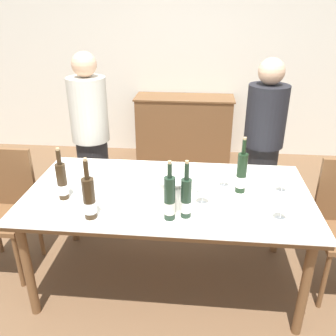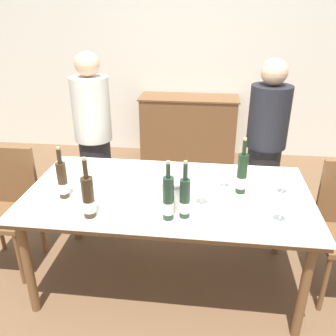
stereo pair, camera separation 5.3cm
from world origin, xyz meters
name	(u,v)px [view 1 (the left image)]	position (x,y,z in m)	size (l,w,h in m)	color
ground_plane	(168,278)	(0.00, 0.00, 0.00)	(12.00, 12.00, 0.00)	brown
back_wall	(188,48)	(0.00, 2.67, 1.40)	(8.00, 0.10, 2.80)	silver
sideboard_cabinet	(184,128)	(-0.02, 2.38, 0.42)	(1.27, 0.46, 0.84)	brown
dining_table	(168,200)	(0.00, 0.00, 0.69)	(1.92, 1.02, 0.75)	brown
ice_bucket	(173,190)	(0.05, -0.16, 0.85)	(0.21, 0.21, 0.19)	white
wine_bottle_0	(186,198)	(0.14, -0.29, 0.88)	(0.07, 0.07, 0.37)	#1E3323
wine_bottle_1	(89,199)	(-0.43, -0.36, 0.88)	(0.08, 0.08, 0.39)	#332314
wine_bottle_2	(170,199)	(0.04, -0.33, 0.89)	(0.07, 0.07, 0.38)	#1E3323
wine_bottle_3	(241,174)	(0.49, 0.05, 0.89)	(0.07, 0.07, 0.39)	black
wine_bottle_4	(62,182)	(-0.67, -0.15, 0.88)	(0.07, 0.07, 0.36)	#332314
wine_glass_0	(283,180)	(0.77, 0.07, 0.85)	(0.07, 0.07, 0.13)	white
wine_glass_1	(282,205)	(0.70, -0.27, 0.85)	(0.08, 0.08, 0.14)	white
wine_glass_2	(202,189)	(0.23, -0.14, 0.86)	(0.09, 0.09, 0.15)	white
wine_glass_3	(225,175)	(0.38, 0.11, 0.85)	(0.07, 0.07, 0.13)	white
chair_left_end	(5,203)	(-1.26, 0.09, 0.55)	(0.42, 0.42, 0.95)	brown
person_host	(92,142)	(-0.77, 0.80, 0.79)	(0.33, 0.33, 1.57)	#262628
person_guest_left	(262,151)	(0.74, 0.77, 0.77)	(0.33, 0.33, 1.55)	#262628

